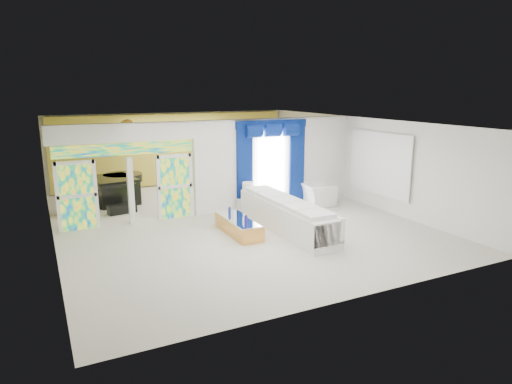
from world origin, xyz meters
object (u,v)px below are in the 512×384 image
grand_piano (113,190)px  white_sofa (286,217)px  console_table (256,205)px  armchair (318,194)px  coffee_table (239,226)px

grand_piano → white_sofa: bearing=-64.2°
console_table → armchair: armchair is taller
white_sofa → coffee_table: 1.40m
coffee_table → grand_piano: (-2.54, 5.22, 0.23)m
armchair → grand_piano: size_ratio=0.63×
white_sofa → coffee_table: bearing=167.5°
white_sofa → coffee_table: (-1.35, 0.30, -0.19)m
white_sofa → grand_piano: 6.75m
white_sofa → armchair: size_ratio=3.77×
console_table → armchair: size_ratio=1.11×
white_sofa → coffee_table: size_ratio=2.17×
coffee_table → armchair: 4.21m
coffee_table → armchair: size_ratio=1.74×
white_sofa → console_table: bearing=86.0°
white_sofa → grand_piano: size_ratio=2.38×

